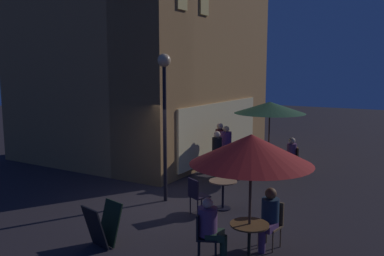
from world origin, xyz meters
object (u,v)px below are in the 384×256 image
Objects in this scene: cafe_chair_2 at (254,161)px; patron_standing_4 at (220,147)px; patio_umbrella_1 at (270,108)px; cafe_chair_0 at (203,232)px; cafe_chair_1 at (272,220)px; patron_seated_0 at (210,225)px; patron_seated_2 at (290,153)px; patio_umbrella_0 at (251,150)px; cafe_chair_4 at (197,193)px; patron_standing_5 at (226,151)px; patron_standing_3 at (217,156)px; cafe_table_0 at (249,234)px; patron_seated_1 at (269,215)px; cafe_table_2 at (223,188)px; cafe_chair_3 at (294,157)px; menu_sandwich_board at (103,225)px; cafe_table_1 at (268,158)px; street_lamp_near_corner at (164,95)px.

cafe_chair_2 is 1.32m from patron_standing_4.
cafe_chair_0 is (-6.83, -1.17, -1.70)m from patio_umbrella_1.
cafe_chair_1 is 0.76× the size of patron_seated_0.
patron_seated_2 reaches higher than cafe_chair_2.
cafe_chair_2 is (5.72, 2.20, -1.60)m from patio_umbrella_0.
patron_standing_4 is at bearing 46.19° from cafe_chair_4.
patio_umbrella_0 is at bearing 74.46° from patron_seated_2.
patron_standing_5 reaches higher than cafe_chair_2.
cafe_chair_0 is at bearing -73.21° from patron_standing_3.
patron_seated_1 reaches higher than cafe_table_0.
patio_umbrella_0 is 2.77× the size of cafe_chair_2.
cafe_table_2 is 4.56m from cafe_chair_3.
cafe_chair_0 reaches higher than cafe_chair_2.
patron_seated_1 is 0.73× the size of patron_standing_4.
cafe_table_1 is (7.34, -0.84, 0.04)m from menu_sandwich_board.
cafe_chair_3 is 7.18m from patron_seated_0.
menu_sandwich_board is 0.36× the size of patio_umbrella_0.
patron_seated_0 is (-0.30, 0.66, -1.44)m from patio_umbrella_0.
patio_umbrella_1 is 2.69× the size of cafe_chair_0.
menu_sandwich_board is at bearing -95.78° from patron_standing_3.
cafe_table_2 is at bearing -156.30° from patron_standing_4.
cafe_table_2 is 2.51m from patron_standing_3.
cafe_chair_4 is at bearing 178.99° from cafe_table_1.
patron_standing_5 reaches higher than patron_seated_1.
street_lamp_near_corner is at bearing 97.27° from cafe_table_2.
cafe_table_0 is 6.76m from cafe_table_1.
cafe_chair_3 is (7.73, -1.63, 0.09)m from menu_sandwich_board.
patron_standing_5 is at bearing 16.28° from patron_seated_2.
patio_umbrella_1 is at bearing 75.07° from cafe_chair_0.
cafe_table_1 is 0.58× the size of patron_seated_2.
cafe_chair_4 is 0.76× the size of patron_seated_0.
cafe_chair_3 is 2.99m from patron_standing_3.
patron_standing_4 is (6.04, 2.82, 0.18)m from patron_seated_0.
cafe_table_1 is 0.59× the size of patron_seated_0.
patron_seated_1 is 6.18m from patron_standing_4.
patron_seated_0 reaches higher than cafe_table_1.
cafe_table_1 is 0.58× the size of patron_seated_1.
cafe_chair_4 is 0.74× the size of patron_seated_1.
patio_umbrella_0 is at bearing 73.32° from cafe_chair_3.
patron_standing_3 is at bearing 153.76° from cafe_table_1.
cafe_chair_4 is (-0.72, 0.37, 0.01)m from cafe_table_2.
cafe_table_1 is 2.26m from patron_standing_3.
cafe_chair_4 reaches higher than menu_sandwich_board.
cafe_table_1 is 0.78× the size of cafe_chair_4.
cafe_chair_0 is (-0.36, 0.78, -1.59)m from patio_umbrella_0.
patron_seated_2 is at bearing 1.59° from menu_sandwich_board.
cafe_chair_3 is 0.72× the size of patron_seated_1.
patron_seated_2 is at bearing -63.63° from patio_umbrella_1.
cafe_chair_3 is 0.22m from patron_seated_2.
street_lamp_near_corner is 2.32× the size of patron_standing_4.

